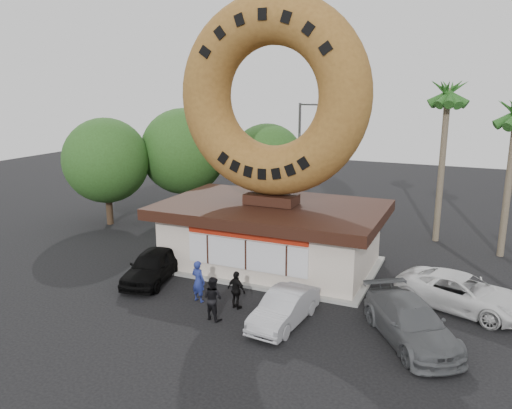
{
  "coord_description": "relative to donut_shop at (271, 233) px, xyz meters",
  "views": [
    {
      "loc": [
        9.25,
        -16.81,
        9.15
      ],
      "look_at": [
        0.03,
        4.0,
        3.71
      ],
      "focal_mm": 35.0,
      "sensor_mm": 36.0,
      "label": 1
    }
  ],
  "objects": [
    {
      "name": "person_right",
      "position": [
        0.64,
        -5.36,
        -0.94
      ],
      "size": [
        1.04,
        0.69,
        1.64
      ],
      "primitive_type": "imported",
      "rotation": [
        0.0,
        0.0,
        2.82
      ],
      "color": "black",
      "rests_on": "ground"
    },
    {
      "name": "tree_far",
      "position": [
        -13.0,
        3.02,
        2.56
      ],
      "size": [
        5.6,
        5.6,
        7.14
      ],
      "color": "#473321",
      "rests_on": "ground"
    },
    {
      "name": "car_black",
      "position": [
        -4.41,
        -4.22,
        -1.01
      ],
      "size": [
        2.65,
        4.69,
        1.51
      ],
      "primitive_type": "imported",
      "rotation": [
        0.0,
        0.0,
        0.21
      ],
      "color": "black",
      "rests_on": "ground"
    },
    {
      "name": "person_left",
      "position": [
        -1.2,
        -5.37,
        -0.84
      ],
      "size": [
        0.75,
        0.57,
        1.85
      ],
      "primitive_type": "imported",
      "rotation": [
        0.0,
        0.0,
        2.94
      ],
      "color": "navy",
      "rests_on": "ground"
    },
    {
      "name": "giant_donut",
      "position": [
        0.0,
        0.02,
        6.87
      ],
      "size": [
        9.67,
        2.46,
        9.67
      ],
      "primitive_type": "torus",
      "rotation": [
        1.57,
        0.0,
        0.0
      ],
      "color": "olive",
      "rests_on": "donut_shop"
    },
    {
      "name": "palm_near",
      "position": [
        7.5,
        8.02,
        6.65
      ],
      "size": [
        2.6,
        2.6,
        9.75
      ],
      "color": "#726651",
      "rests_on": "ground"
    },
    {
      "name": "donut_shop",
      "position": [
        0.0,
        0.0,
        0.0
      ],
      "size": [
        11.2,
        7.2,
        3.8
      ],
      "color": "beige",
      "rests_on": "ground"
    },
    {
      "name": "person_center",
      "position": [
        0.19,
        -6.61,
        -0.88
      ],
      "size": [
        1.0,
        0.86,
        1.78
      ],
      "primitive_type": "imported",
      "rotation": [
        0.0,
        0.0,
        2.9
      ],
      "color": "black",
      "rests_on": "ground"
    },
    {
      "name": "street_lamp",
      "position": [
        -1.86,
        10.02,
        2.72
      ],
      "size": [
        2.11,
        0.2,
        8.0
      ],
      "color": "#59595E",
      "rests_on": "ground"
    },
    {
      "name": "tree_mid",
      "position": [
        -4.0,
        9.02,
        2.25
      ],
      "size": [
        5.2,
        5.2,
        6.63
      ],
      "color": "#473321",
      "rests_on": "ground"
    },
    {
      "name": "car_silver",
      "position": [
        2.95,
        -5.85,
        -1.11
      ],
      "size": [
        1.78,
        4.13,
        1.32
      ],
      "primitive_type": "imported",
      "rotation": [
        0.0,
        0.0,
        -0.1
      ],
      "color": "#ABABB0",
      "rests_on": "ground"
    },
    {
      "name": "ground",
      "position": [
        0.0,
        -5.98,
        -1.77
      ],
      "size": [
        90.0,
        90.0,
        0.0
      ],
      "primitive_type": "plane",
      "color": "black",
      "rests_on": "ground"
    },
    {
      "name": "car_grey",
      "position": [
        7.67,
        -5.27,
        -1.02
      ],
      "size": [
        4.57,
        5.43,
        1.49
      ],
      "primitive_type": "imported",
      "rotation": [
        0.0,
        0.0,
        0.58
      ],
      "color": "#5A5D60",
      "rests_on": "ground"
    },
    {
      "name": "tree_west",
      "position": [
        -9.5,
        7.02,
        2.87
      ],
      "size": [
        6.0,
        6.0,
        7.65
      ],
      "color": "#473321",
      "rests_on": "ground"
    },
    {
      "name": "car_white",
      "position": [
        9.26,
        -1.59,
        -1.03
      ],
      "size": [
        5.8,
        3.98,
        1.47
      ],
      "primitive_type": "imported",
      "rotation": [
        0.0,
        0.0,
        1.25
      ],
      "color": "silver",
      "rests_on": "ground"
    }
  ]
}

